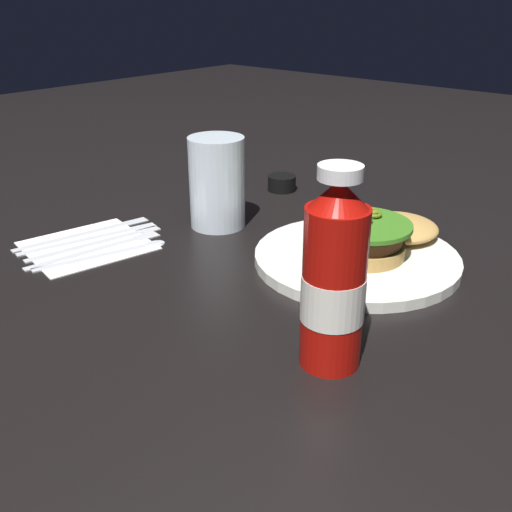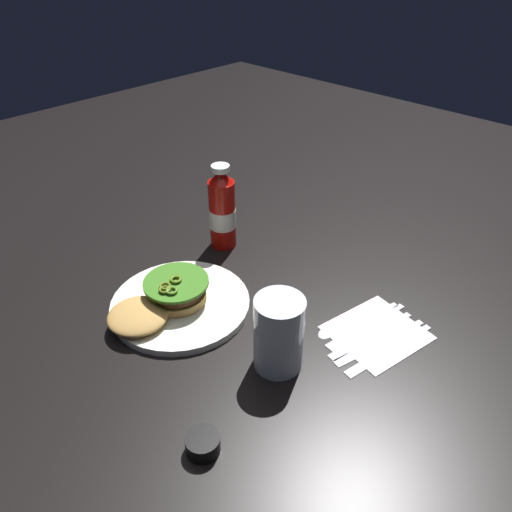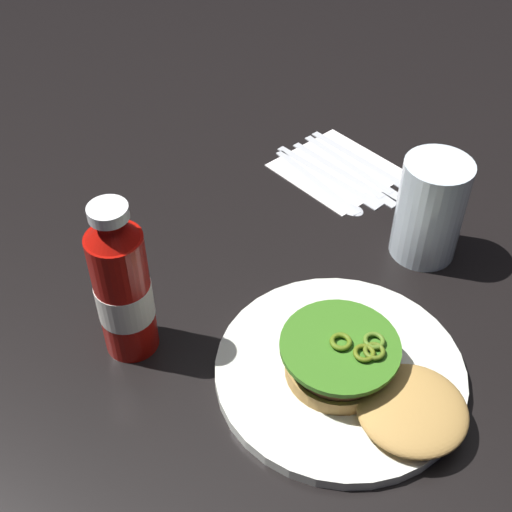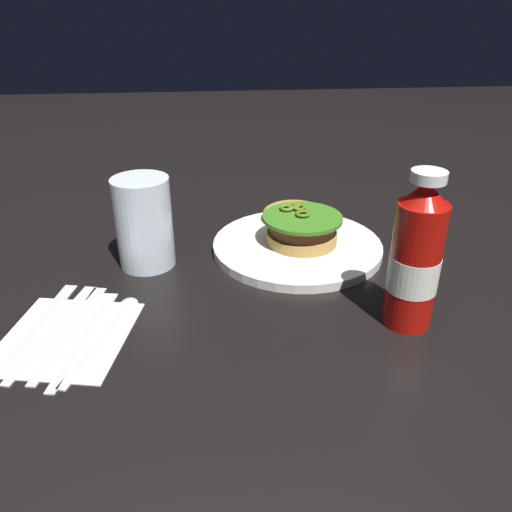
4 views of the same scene
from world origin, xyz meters
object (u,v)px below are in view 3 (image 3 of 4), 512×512
Objects in this scene: fork_utensil at (337,179)px; table_knife at (360,170)px; steak_knife at (350,175)px; napkin at (337,169)px; butter_knife at (370,164)px; dinner_plate at (339,371)px; burger_sandwich at (365,376)px; ketchup_bottle at (123,288)px; spoon_utensil at (329,189)px; water_glass at (430,209)px.

fork_utensil is 0.04m from table_knife.
steak_knife and table_knife have the same top height.
napkin is 0.78× the size of table_knife.
butter_knife is at bearing 72.43° from fork_utensil.
dinner_plate reaches higher than fork_utensil.
burger_sandwich is 0.27m from ketchup_bottle.
spoon_utensil is at bearing -81.00° from fork_utensil.
burger_sandwich is 0.39m from steak_knife.
burger_sandwich is 0.40m from table_knife.
table_knife is at bearing 26.67° from napkin.
water_glass is at bearing -39.46° from butter_knife.
water_glass is 0.19m from table_knife.
burger_sandwich is 0.25m from water_glass.
table_knife is (-0.17, 0.34, -0.00)m from dinner_plate.
table_knife is at bearing 121.22° from burger_sandwich.
table_knife is (0.04, 0.44, -0.09)m from ketchup_bottle.
fork_utensil is 0.98× the size of steak_knife.
dinner_plate is at bearing -57.36° from fork_utensil.
napkin is 0.06m from spoon_utensil.
fork_utensil and table_knife have the same top height.
ketchup_bottle reaches higher than burger_sandwich.
burger_sandwich is at bearing -61.01° from butter_knife.
ketchup_bottle is at bearing -94.22° from spoon_utensil.
ketchup_bottle is 0.96× the size of butter_knife.
dinner_plate is 1.34× the size of steak_knife.
ketchup_bottle is 1.45× the size of water_glass.
ketchup_bottle is at bearing -153.97° from dinner_plate.
butter_knife is (0.00, 0.02, 0.00)m from table_knife.
dinner_plate reaches higher than spoon_utensil.
butter_knife is at bearing 80.17° from spoon_utensil.
ketchup_bottle is at bearing -95.33° from butter_knife.
spoon_utensil is at bearing 124.60° from dinner_plate.
water_glass is 0.66× the size of butter_knife.
water_glass reaches higher than napkin.
ketchup_bottle is at bearing -94.98° from table_knife.
steak_knife is at bearing 123.31° from burger_sandwich.
dinner_plate is 0.04m from burger_sandwich.
steak_knife is 0.04m from butter_knife.
napkin is 0.80× the size of fork_utensil.
butter_knife is at bearing 78.14° from table_knife.
napkin is 0.03m from steak_knife.
water_glass is (-0.02, 0.24, 0.06)m from dinner_plate.
spoon_utensil and table_knife have the same top height.
napkin is at bearing 88.86° from ketchup_bottle.
butter_knife is at bearing 115.24° from dinner_plate.
fork_utensil is at bearing 122.64° from dinner_plate.
steak_knife is (-0.18, 0.32, -0.00)m from dinner_plate.
napkin is (0.01, 0.43, -0.09)m from ketchup_bottle.
water_glass reaches higher than steak_knife.
table_knife is at bearing 147.24° from water_glass.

